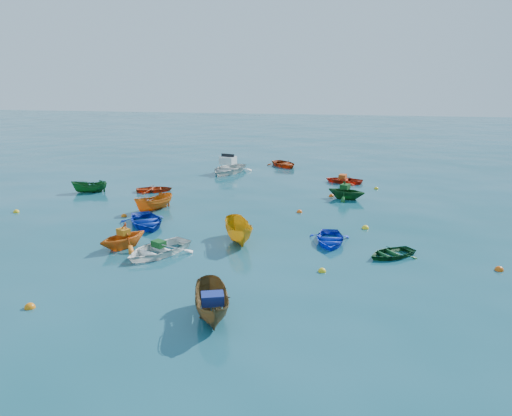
% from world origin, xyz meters
% --- Properties ---
extents(ground, '(160.00, 160.00, 0.00)m').
position_xyz_m(ground, '(0.00, 0.00, 0.00)').
color(ground, '#0A444D').
rests_on(ground, ground).
extents(dinghy_blue_sw, '(3.98, 4.23, 0.71)m').
position_xyz_m(dinghy_blue_sw, '(-5.50, 1.69, 0.00)').
color(dinghy_blue_sw, '#0D2AA4').
rests_on(dinghy_blue_sw, ground).
extents(dinghy_white_near, '(3.72, 4.11, 0.70)m').
position_xyz_m(dinghy_white_near, '(-3.22, -2.46, 0.00)').
color(dinghy_white_near, white).
rests_on(dinghy_white_near, ground).
extents(sampan_brown_mid, '(2.11, 3.31, 1.20)m').
position_xyz_m(sampan_brown_mid, '(0.95, -7.95, 0.00)').
color(sampan_brown_mid, brown).
rests_on(sampan_brown_mid, ground).
extents(dinghy_blue_se, '(2.21, 2.97, 0.59)m').
position_xyz_m(dinghy_blue_se, '(4.52, 0.65, 0.00)').
color(dinghy_blue_se, '#102ECC').
rests_on(dinghy_blue_se, ground).
extents(dinghy_orange_w, '(3.10, 3.23, 1.31)m').
position_xyz_m(dinghy_orange_w, '(-5.16, -1.89, 0.00)').
color(dinghy_orange_w, orange).
rests_on(dinghy_orange_w, ground).
extents(sampan_yellow_mid, '(2.35, 3.44, 1.25)m').
position_xyz_m(sampan_yellow_mid, '(0.10, -0.00, 0.00)').
color(sampan_yellow_mid, '#C98E11').
rests_on(sampan_yellow_mid, ground).
extents(dinghy_green_e, '(2.95, 2.84, 0.50)m').
position_xyz_m(dinghy_green_e, '(7.35, -0.71, 0.00)').
color(dinghy_green_e, '#0F411C').
rests_on(dinghy_green_e, ground).
extents(dinghy_red_nw, '(2.99, 2.59, 0.52)m').
position_xyz_m(dinghy_red_nw, '(-8.17, 9.55, 0.00)').
color(dinghy_red_nw, '#AD300E').
rests_on(dinghy_red_nw, ground).
extents(sampan_orange_n, '(2.30, 2.89, 1.06)m').
position_xyz_m(sampan_orange_n, '(-6.28, 4.80, 0.00)').
color(sampan_orange_n, '#CB6413').
rests_on(sampan_orange_n, ground).
extents(dinghy_green_n, '(3.09, 2.88, 1.32)m').
position_xyz_m(dinghy_green_n, '(5.18, 9.85, 0.00)').
color(dinghy_green_n, '#114B1B').
rests_on(dinghy_green_n, ground).
extents(dinghy_red_ne, '(3.18, 2.56, 0.59)m').
position_xyz_m(dinghy_red_ne, '(4.94, 15.04, 0.00)').
color(dinghy_red_ne, red).
rests_on(dinghy_red_ne, ground).
extents(dinghy_red_far, '(3.81, 4.01, 0.68)m').
position_xyz_m(dinghy_red_far, '(-0.45, 20.95, 0.00)').
color(dinghy_red_far, '#A4330D').
rests_on(dinghy_red_far, ground).
extents(sampan_green_far, '(2.58, 1.61, 0.93)m').
position_xyz_m(sampan_green_far, '(-12.53, 8.42, 0.00)').
color(sampan_green_far, '#114D1B').
rests_on(sampan_green_far, ground).
extents(motorboat_white, '(4.11, 5.03, 1.51)m').
position_xyz_m(motorboat_white, '(-4.70, 17.17, 0.00)').
color(motorboat_white, silver).
rests_on(motorboat_white, ground).
extents(tarp_green_a, '(0.73, 0.67, 0.29)m').
position_xyz_m(tarp_green_a, '(-3.17, -2.37, 0.49)').
color(tarp_green_a, '#134E1C').
rests_on(tarp_green_a, dinghy_white_near).
extents(tarp_blue_a, '(0.89, 0.78, 0.36)m').
position_xyz_m(tarp_blue_a, '(1.00, -8.09, 0.78)').
color(tarp_blue_a, navy).
rests_on(tarp_blue_a, sampan_brown_mid).
extents(tarp_orange_a, '(0.72, 0.67, 0.28)m').
position_xyz_m(tarp_orange_a, '(-5.14, -1.84, 0.79)').
color(tarp_orange_a, '#C47114').
rests_on(tarp_orange_a, dinghy_orange_w).
extents(tarp_green_b, '(0.71, 0.81, 0.33)m').
position_xyz_m(tarp_green_b, '(5.09, 9.88, 0.82)').
color(tarp_green_b, '#114516').
rests_on(tarp_green_b, dinghy_green_n).
extents(tarp_orange_b, '(0.64, 0.77, 0.33)m').
position_xyz_m(tarp_orange_b, '(4.84, 15.06, 0.46)').
color(tarp_orange_b, '#CB4814').
rests_on(tarp_orange_b, dinghy_red_ne).
extents(buoy_or_a, '(0.38, 0.38, 0.38)m').
position_xyz_m(buoy_or_a, '(-5.66, -8.45, 0.00)').
color(buoy_or_a, orange).
rests_on(buoy_or_a, ground).
extents(buoy_ye_a, '(0.34, 0.34, 0.34)m').
position_xyz_m(buoy_ye_a, '(4.37, -3.13, 0.00)').
color(buoy_ye_a, gold).
rests_on(buoy_ye_a, ground).
extents(buoy_or_b, '(0.37, 0.37, 0.37)m').
position_xyz_m(buoy_or_b, '(11.75, -1.58, 0.00)').
color(buoy_or_b, '#D7510B').
rests_on(buoy_or_b, ground).
extents(buoy_ye_b, '(0.37, 0.37, 0.37)m').
position_xyz_m(buoy_ye_b, '(-14.26, 2.78, 0.00)').
color(buoy_ye_b, gold).
rests_on(buoy_ye_b, ground).
extents(buoy_or_c, '(0.35, 0.35, 0.35)m').
position_xyz_m(buoy_or_c, '(-7.50, 3.15, 0.00)').
color(buoy_or_c, '#DA5F0B').
rests_on(buoy_or_c, ground).
extents(buoy_ye_c, '(0.38, 0.38, 0.38)m').
position_xyz_m(buoy_ye_c, '(6.30, 3.38, 0.00)').
color(buoy_ye_c, yellow).
rests_on(buoy_ye_c, ground).
extents(buoy_or_d, '(0.34, 0.34, 0.34)m').
position_xyz_m(buoy_or_d, '(2.48, 5.95, 0.00)').
color(buoy_or_d, '#F9560D').
rests_on(buoy_or_d, ground).
extents(buoy_ye_d, '(0.31, 0.31, 0.31)m').
position_xyz_m(buoy_ye_d, '(-9.33, 9.39, 0.00)').
color(buoy_ye_d, yellow).
rests_on(buoy_ye_d, ground).
extents(buoy_or_e, '(0.35, 0.35, 0.35)m').
position_xyz_m(buoy_or_e, '(4.19, 10.37, 0.00)').
color(buoy_or_e, '#FF550D').
rests_on(buoy_or_e, ground).
extents(buoy_ye_e, '(0.32, 0.32, 0.32)m').
position_xyz_m(buoy_ye_e, '(7.29, 13.24, 0.00)').
color(buoy_ye_e, gold).
rests_on(buoy_ye_e, ground).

